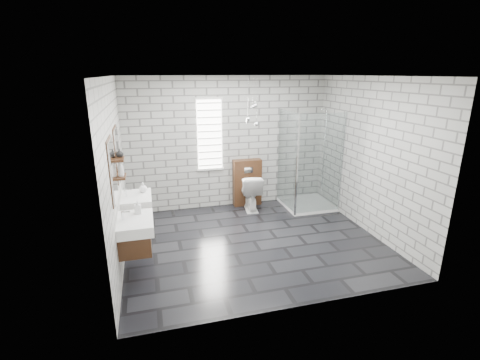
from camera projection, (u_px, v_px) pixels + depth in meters
name	position (u px, v px, depth m)	size (l,w,h in m)	color
floor	(254.00, 242.00, 5.92)	(4.20, 3.60, 0.02)	black
ceiling	(256.00, 75.00, 5.12)	(4.20, 3.60, 0.02)	white
wall_back	(229.00, 143.00, 7.19)	(4.20, 0.02, 2.70)	#A2A29D
wall_front	(304.00, 204.00, 3.85)	(4.20, 0.02, 2.70)	#A2A29D
wall_left	(115.00, 174.00, 5.00)	(0.02, 3.60, 2.70)	#A2A29D
wall_right	(370.00, 157.00, 6.05)	(0.02, 3.60, 2.70)	#A2A29D
vanity_left	(133.00, 226.00, 4.73)	(0.47, 0.70, 1.57)	#442715
vanity_right	(134.00, 201.00, 5.62)	(0.47, 0.70, 1.57)	#442715
shelf_lower	(121.00, 177.00, 4.98)	(0.14, 0.30, 0.03)	#442715
shelf_upper	(119.00, 159.00, 4.90)	(0.14, 0.30, 0.03)	#442715
window	(210.00, 135.00, 7.01)	(0.56, 0.05, 1.48)	white
cistern_panel	(247.00, 182.00, 7.43)	(0.60, 0.20, 1.00)	#442715
flush_plate	(249.00, 170.00, 7.25)	(0.18, 0.01, 0.12)	silver
shower_enclosure	(306.00, 185.00, 7.24)	(1.00, 1.00, 2.03)	white
pendant_cluster	(252.00, 115.00, 6.71)	(0.27, 0.21, 0.95)	silver
toilet	(250.00, 192.00, 7.24)	(0.42, 0.73, 0.75)	white
soap_bottle_a	(138.00, 207.00, 4.87)	(0.09, 0.09, 0.20)	#B2B2B2
soap_bottle_b	(143.00, 187.00, 5.74)	(0.13, 0.13, 0.17)	#B2B2B2
soap_bottle_c	(121.00, 169.00, 4.92)	(0.08, 0.08, 0.21)	#B2B2B2
vase	(120.00, 153.00, 4.95)	(0.11, 0.11, 0.11)	#B2B2B2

